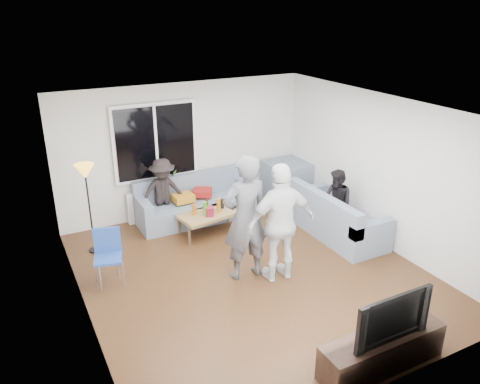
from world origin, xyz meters
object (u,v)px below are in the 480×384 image
spectator_right (337,203)px  player_left (245,218)px  spectator_back (163,193)px  television (387,314)px  floor_lamp (90,209)px  side_chair (108,259)px  sofa_back_section (196,199)px  coffee_table (209,223)px  sofa_right_section (337,213)px  player_right (281,223)px  tv_console (382,351)px

spectator_right → player_left: bearing=-81.2°
spectator_back → player_left: bearing=-75.2°
television → floor_lamp: bearing=118.7°
side_chair → television: 4.03m
sofa_back_section → player_left: size_ratio=1.17×
sofa_back_section → player_left: 2.35m
floor_lamp → player_left: player_left is taller
side_chair → coffee_table: bearing=38.3°
sofa_right_section → coffee_table: sofa_right_section is taller
side_chair → floor_lamp: size_ratio=0.55×
coffee_table → floor_lamp: bearing=172.2°
player_right → coffee_table: bearing=-76.7°
coffee_table → floor_lamp: size_ratio=0.71×
player_left → tv_console: bearing=103.7°
coffee_table → player_right: size_ratio=0.59×
player_right → television: (0.02, -2.21, -0.19)m
side_chair → television: size_ratio=0.83×
player_right → sofa_back_section: bearing=-79.7°
player_left → floor_lamp: bearing=-41.4°
floor_lamp → player_right: bearing=-42.5°
player_left → spectator_back: bearing=-74.5°
sofa_right_section → spectator_right: 0.19m
player_right → spectator_back: player_right is taller
floor_lamp → player_right: (2.37, -2.17, 0.15)m
floor_lamp → player_left: bearing=-44.4°
tv_console → sofa_right_section: bearing=60.6°
television → side_chair: bearing=126.6°
spectator_right → floor_lamp: bearing=-113.3°
player_left → spectator_back: 2.38m
spectator_back → coffee_table: bearing=-45.9°
sofa_back_section → coffee_table: (-0.02, -0.67, -0.22)m
player_right → sofa_right_section: bearing=-152.4°
side_chair → spectator_right: spectator_right is taller
player_right → television: player_right is taller
spectator_right → tv_console: size_ratio=0.77×
player_left → player_right: 0.54m
coffee_table → spectator_back: bearing=131.8°
side_chair → player_left: player_left is taller
side_chair → player_left: bearing=-5.8°
sofa_right_section → coffee_table: bearing=60.9°
sofa_right_section → coffee_table: size_ratio=1.82×
sofa_right_section → sofa_back_section: bearing=48.2°
coffee_table → spectator_right: size_ratio=0.90×
player_right → television: bearing=93.9°
sofa_back_section → spectator_back: bearing=177.3°
sofa_right_section → floor_lamp: (-4.07, 1.41, 0.36)m
coffee_table → side_chair: (-2.04, -0.87, 0.23)m
sofa_right_section → tv_console: size_ratio=1.25×
floor_lamp → spectator_right: (4.07, -1.37, -0.17)m
spectator_back → side_chair: bearing=-129.7°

